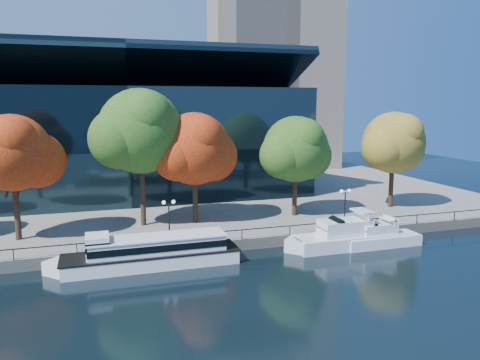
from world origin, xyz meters
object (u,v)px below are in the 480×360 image
object	(u,v)px
tree_4	(297,151)
lamp_1	(169,211)
cruiser_far	(377,237)
tree_2	(142,133)
lamp_2	(345,199)
tour_boat	(147,251)
tree_1	(14,155)
cruiser_near	(345,236)
tree_3	(196,150)
tree_5	(395,144)

from	to	relation	value
tree_4	lamp_1	size ratio (longest dim) A/B	2.86
cruiser_far	tree_2	world-z (taller)	tree_2
lamp_2	tour_boat	bearing A→B (deg)	-171.29
cruiser_far	lamp_2	world-z (taller)	lamp_2
tour_boat	tree_1	size ratio (longest dim) A/B	1.37
cruiser_near	tree_1	bearing A→B (deg)	163.56
tree_3	lamp_2	size ratio (longest dim) A/B	2.98
cruiser_far	tree_2	xyz separation A→B (m)	(-21.30, 11.27, 9.94)
tree_5	lamp_1	xyz separation A→B (m)	(-29.22, -6.76, -4.96)
tree_1	lamp_1	distance (m)	15.41
tree_4	tree_5	size ratio (longest dim) A/B	0.97
tree_2	tree_5	bearing A→B (deg)	-0.55
tour_boat	lamp_2	xyz separation A→B (m)	(21.02, 3.22, 2.65)
tree_1	tree_4	size ratio (longest dim) A/B	1.04
tree_2	tree_3	xyz separation A→B (m)	(5.56, -0.49, -1.93)
tree_2	lamp_1	bearing A→B (deg)	-78.24
cruiser_near	tree_5	size ratio (longest dim) A/B	1.05
lamp_2	lamp_1	bearing A→B (deg)	180.00
tree_2	tree_3	distance (m)	5.91
tree_2	tree_5	world-z (taller)	tree_2
tree_1	lamp_1	world-z (taller)	tree_1
tree_5	tree_2	bearing A→B (deg)	179.45
lamp_1	lamp_2	xyz separation A→B (m)	(18.58, 0.00, 0.00)
tour_boat	tree_4	world-z (taller)	tree_4
cruiser_near	lamp_1	xyz separation A→B (m)	(-16.59, 3.69, 2.86)
tree_3	tree_4	xyz separation A→B (m)	(11.72, -0.26, -0.36)
cruiser_near	cruiser_far	world-z (taller)	cruiser_near
tour_boat	lamp_1	xyz separation A→B (m)	(2.44, 3.22, 2.65)
cruiser_far	lamp_2	distance (m)	5.35
tour_boat	lamp_1	world-z (taller)	lamp_1
tree_2	lamp_2	distance (m)	22.34
lamp_1	lamp_2	bearing A→B (deg)	0.00
tree_5	lamp_2	world-z (taller)	tree_5
tree_4	tree_5	distance (m)	13.42
tree_3	tree_5	xyz separation A→B (m)	(25.13, 0.19, -0.00)
cruiser_near	lamp_1	world-z (taller)	lamp_1
cruiser_near	tree_3	distance (m)	17.95
cruiser_far	tree_4	world-z (taller)	tree_4
tree_2	tree_4	xyz separation A→B (m)	(17.28, -0.75, -2.28)
cruiser_far	tree_2	bearing A→B (deg)	152.12
tree_4	lamp_2	distance (m)	8.28
lamp_1	tree_1	bearing A→B (deg)	158.99
tour_boat	tree_4	distance (m)	21.83
cruiser_near	tree_4	world-z (taller)	tree_4
tour_boat	cruiser_far	distance (m)	22.30
tree_2	cruiser_near	bearing A→B (deg)	-30.74
cruiser_far	lamp_1	xyz separation A→B (m)	(-19.83, 4.22, 3.05)
tree_4	lamp_1	bearing A→B (deg)	-158.28
tree_4	tree_5	xyz separation A→B (m)	(13.41, 0.46, 0.35)
tree_5	tree_4	bearing A→B (deg)	-178.04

